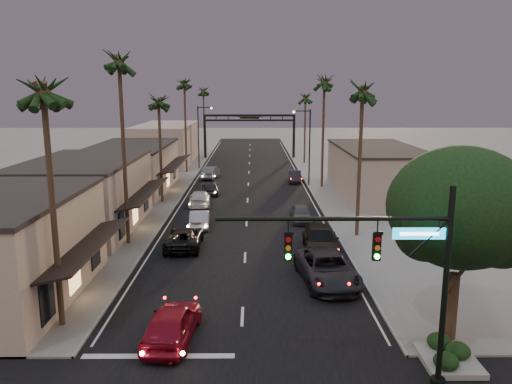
{
  "coord_description": "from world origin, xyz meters",
  "views": [
    {
      "loc": [
        0.53,
        -13.19,
        11.07
      ],
      "look_at": [
        0.81,
        29.01,
        2.5
      ],
      "focal_mm": 35.0,
      "sensor_mm": 36.0,
      "label": 1
    }
  ],
  "objects_px": {
    "palm_lc": "(158,97)",
    "palm_far": "(203,89)",
    "arch": "(249,125)",
    "palm_rc": "(306,95)",
    "oncoming_silver": "(200,219)",
    "palm_ra": "(363,86)",
    "palm_rb": "(325,79)",
    "corner_tree": "(462,212)",
    "palm_ld": "(184,81)",
    "traffic_signal": "(395,259)",
    "streetlight_right": "(307,141)",
    "palm_lb": "(119,56)",
    "palm_la": "(42,82)",
    "curbside_black": "(321,240)",
    "oncoming_red": "(172,323)",
    "streetlight_left": "(200,132)",
    "oncoming_pickup": "(184,238)",
    "curbside_near": "(327,269)"
  },
  "relations": [
    {
      "from": "corner_tree",
      "to": "curbside_near",
      "type": "distance_m",
      "value": 9.81
    },
    {
      "from": "streetlight_left",
      "to": "palm_ra",
      "type": "height_order",
      "value": "palm_ra"
    },
    {
      "from": "corner_tree",
      "to": "palm_ld",
      "type": "height_order",
      "value": "palm_ld"
    },
    {
      "from": "streetlight_right",
      "to": "oncoming_pickup",
      "type": "distance_m",
      "value": 26.72
    },
    {
      "from": "palm_la",
      "to": "curbside_black",
      "type": "relative_size",
      "value": 2.22
    },
    {
      "from": "corner_tree",
      "to": "streetlight_left",
      "type": "height_order",
      "value": "streetlight_left"
    },
    {
      "from": "corner_tree",
      "to": "traffic_signal",
      "type": "bearing_deg",
      "value": -137.69
    },
    {
      "from": "palm_ra",
      "to": "palm_rb",
      "type": "height_order",
      "value": "palm_rb"
    },
    {
      "from": "palm_ld",
      "to": "palm_rb",
      "type": "relative_size",
      "value": 1.0
    },
    {
      "from": "palm_la",
      "to": "palm_lb",
      "type": "height_order",
      "value": "palm_lb"
    },
    {
      "from": "oncoming_silver",
      "to": "palm_far",
      "type": "bearing_deg",
      "value": -88.82
    },
    {
      "from": "traffic_signal",
      "to": "palm_lb",
      "type": "xyz_separation_m",
      "value": [
        -14.29,
        18.0,
        8.3
      ]
    },
    {
      "from": "palm_la",
      "to": "palm_ra",
      "type": "distance_m",
      "value": 22.82
    },
    {
      "from": "oncoming_pickup",
      "to": "oncoming_silver",
      "type": "distance_m",
      "value": 5.53
    },
    {
      "from": "palm_la",
      "to": "palm_rc",
      "type": "height_order",
      "value": "palm_la"
    },
    {
      "from": "traffic_signal",
      "to": "oncoming_red",
      "type": "relative_size",
      "value": 1.72
    },
    {
      "from": "arch",
      "to": "oncoming_silver",
      "type": "height_order",
      "value": "arch"
    },
    {
      "from": "traffic_signal",
      "to": "arch",
      "type": "relative_size",
      "value": 0.56
    },
    {
      "from": "streetlight_right",
      "to": "curbside_black",
      "type": "xyz_separation_m",
      "value": [
        -1.64,
        -24.77,
        -4.47
      ]
    },
    {
      "from": "streetlight_right",
      "to": "palm_ra",
      "type": "distance_m",
      "value": 21.94
    },
    {
      "from": "arch",
      "to": "palm_la",
      "type": "xyz_separation_m",
      "value": [
        -8.6,
        -61.0,
        5.91
      ]
    },
    {
      "from": "palm_ld",
      "to": "palm_far",
      "type": "distance_m",
      "value": 23.02
    },
    {
      "from": "oncoming_red",
      "to": "traffic_signal",
      "type": "bearing_deg",
      "value": 162.74
    },
    {
      "from": "corner_tree",
      "to": "streetlight_left",
      "type": "relative_size",
      "value": 0.98
    },
    {
      "from": "palm_far",
      "to": "palm_lb",
      "type": "bearing_deg",
      "value": -90.31
    },
    {
      "from": "streetlight_right",
      "to": "palm_rb",
      "type": "relative_size",
      "value": 0.63
    },
    {
      "from": "palm_rc",
      "to": "curbside_near",
      "type": "height_order",
      "value": "palm_rc"
    },
    {
      "from": "palm_la",
      "to": "oncoming_silver",
      "type": "bearing_deg",
      "value": 75.02
    },
    {
      "from": "palm_ld",
      "to": "arch",
      "type": "bearing_deg",
      "value": 60.17
    },
    {
      "from": "palm_lc",
      "to": "palm_far",
      "type": "relative_size",
      "value": 0.92
    },
    {
      "from": "corner_tree",
      "to": "palm_lc",
      "type": "xyz_separation_m",
      "value": [
        -18.08,
        28.55,
        4.49
      ]
    },
    {
      "from": "streetlight_right",
      "to": "streetlight_left",
      "type": "height_order",
      "value": "same"
    },
    {
      "from": "streetlight_left",
      "to": "palm_lc",
      "type": "distance_m",
      "value": 22.65
    },
    {
      "from": "palm_la",
      "to": "oncoming_silver",
      "type": "xyz_separation_m",
      "value": [
        4.75,
        17.73,
        -10.72
      ]
    },
    {
      "from": "corner_tree",
      "to": "palm_rc",
      "type": "bearing_deg",
      "value": 90.89
    },
    {
      "from": "palm_far",
      "to": "oncoming_red",
      "type": "xyz_separation_m",
      "value": [
        5.2,
        -70.39,
        -10.6
      ]
    },
    {
      "from": "palm_la",
      "to": "palm_rc",
      "type": "bearing_deg",
      "value": 72.63
    },
    {
      "from": "palm_rc",
      "to": "oncoming_pickup",
      "type": "relative_size",
      "value": 2.28
    },
    {
      "from": "palm_lb",
      "to": "traffic_signal",
      "type": "bearing_deg",
      "value": -51.56
    },
    {
      "from": "streetlight_left",
      "to": "palm_rc",
      "type": "relative_size",
      "value": 0.74
    },
    {
      "from": "streetlight_left",
      "to": "traffic_signal",
      "type": "bearing_deg",
      "value": -76.86
    },
    {
      "from": "arch",
      "to": "palm_rc",
      "type": "distance_m",
      "value": 11.59
    },
    {
      "from": "streetlight_right",
      "to": "curbside_near",
      "type": "distance_m",
      "value": 30.95
    },
    {
      "from": "streetlight_right",
      "to": "oncoming_silver",
      "type": "distance_m",
      "value": 21.7
    },
    {
      "from": "streetlight_right",
      "to": "palm_rb",
      "type": "bearing_deg",
      "value": -30.76
    },
    {
      "from": "palm_la",
      "to": "corner_tree",
      "type": "bearing_deg",
      "value": -4.9
    },
    {
      "from": "oncoming_red",
      "to": "streetlight_left",
      "type": "bearing_deg",
      "value": -80.61
    },
    {
      "from": "oncoming_pickup",
      "to": "curbside_black",
      "type": "relative_size",
      "value": 0.9
    },
    {
      "from": "palm_lc",
      "to": "oncoming_silver",
      "type": "relative_size",
      "value": 2.77
    },
    {
      "from": "traffic_signal",
      "to": "oncoming_red",
      "type": "bearing_deg",
      "value": 157.69
    }
  ]
}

